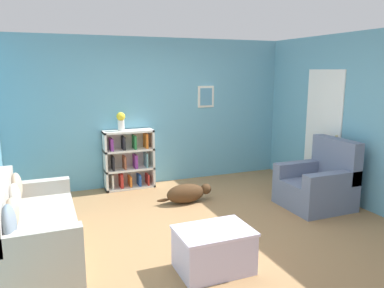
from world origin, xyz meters
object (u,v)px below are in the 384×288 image
bookshelf (129,160)px  coffee_table (214,248)px  recliner_chair (319,184)px  dog (187,193)px  couch (31,228)px  vase (121,120)px

bookshelf → coffee_table: 3.08m
recliner_chair → coffee_table: bearing=-154.3°
recliner_chair → dog: recliner_chair is taller
recliner_chair → coffee_table: (-2.27, -1.09, -0.11)m
couch → coffee_table: bearing=-31.1°
coffee_table → vase: vase is taller
couch → recliner_chair: size_ratio=1.77×
dog → vase: 1.69m
couch → recliner_chair: bearing=0.6°
bookshelf → vase: vase is taller
couch → coffee_table: (1.74, -1.05, -0.08)m
recliner_chair → vase: 3.34m
couch → bookshelf: (1.55, 2.02, 0.18)m
coffee_table → vase: bearing=95.8°
recliner_chair → coffee_table: size_ratio=1.34×
bookshelf → dog: bearing=-58.8°
bookshelf → recliner_chair: bearing=-38.8°
couch → recliner_chair: 4.01m
bookshelf → recliner_chair: size_ratio=1.00×
bookshelf → vase: 0.71m
coffee_table → dog: 2.03m
dog → vase: vase is taller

